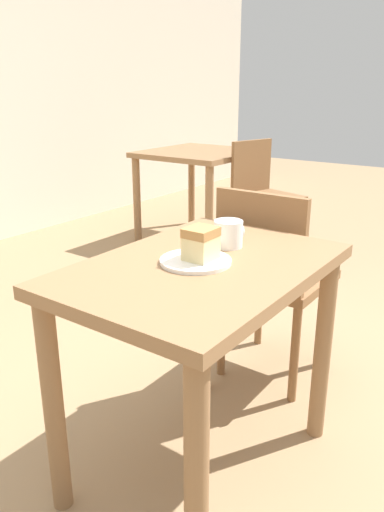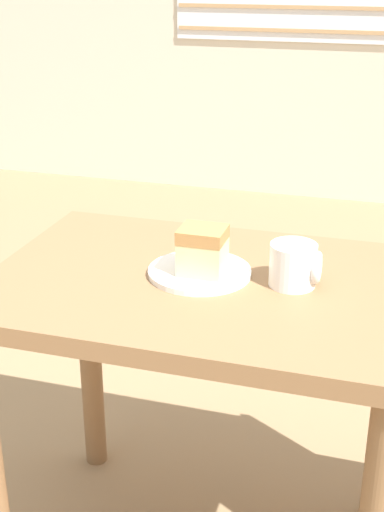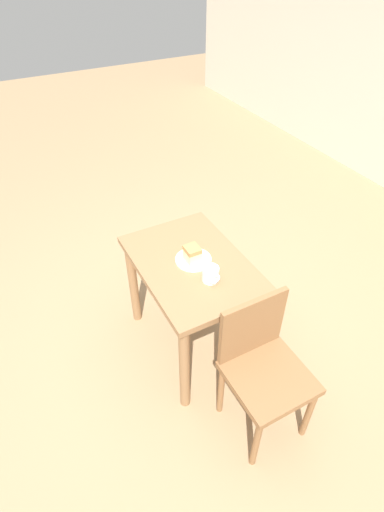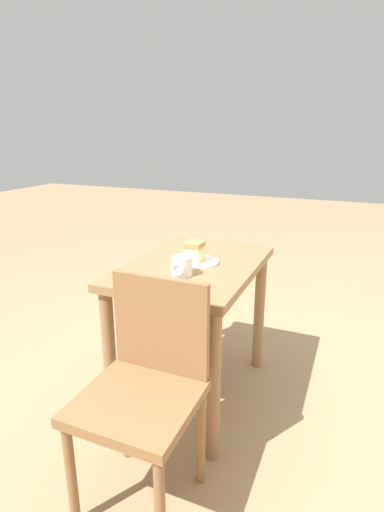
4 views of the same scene
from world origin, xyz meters
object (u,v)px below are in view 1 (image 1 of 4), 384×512
chair_far_corner (262,193)px  chair_near_window (272,275)px  dining_table_far (199,166)px  dining_table_near (202,305)px  cake_slice (201,243)px  coffee_mug (229,233)px  plate (196,261)px

chair_far_corner → chair_near_window: bearing=-134.7°
dining_table_far → chair_far_corner: (-0.04, -0.60, -0.14)m
chair_near_window → chair_far_corner: (1.50, 0.84, 0.00)m
dining_table_near → cake_slice: size_ratio=9.15×
chair_near_window → coffee_mug: 0.55m
chair_near_window → dining_table_near: bearing=97.2°
plate → dining_table_near: bearing=-51.9°
dining_table_far → coffee_mug: bearing=-143.0°
dining_table_far → coffee_mug: (-2.00, -1.51, 0.16)m
dining_table_far → plate: (-2.19, -1.51, 0.12)m
chair_far_corner → coffee_mug: (-1.96, -0.90, 0.30)m
dining_table_near → coffee_mug: bearing=6.3°
chair_far_corner → dining_table_far: bearing=101.7°
dining_table_near → cake_slice: bearing=126.6°
chair_near_window → chair_far_corner: size_ratio=1.00×
coffee_mug → plate: bearing=-178.6°
dining_table_far → plate: size_ratio=4.00×
dining_table_far → cake_slice: cake_slice is taller
dining_table_far → chair_near_window: bearing=-136.8°
coffee_mug → cake_slice: bearing=-174.8°
dining_table_near → cake_slice: 0.20m
chair_far_corner → plate: chair_far_corner is taller
dining_table_near → coffee_mug: size_ratio=8.60×
chair_far_corner → cake_slice: size_ratio=8.93×
chair_far_corner → coffee_mug: chair_far_corner is taller
coffee_mug → chair_far_corner: bearing=24.8°
chair_near_window → coffee_mug: bearing=97.6°
chair_near_window → cake_slice: bearing=96.9°
dining_table_near → dining_table_far: (2.18, 1.53, 0.02)m
dining_table_far → coffee_mug: coffee_mug is taller
plate → cake_slice: size_ratio=2.23×
chair_near_window → cake_slice: size_ratio=8.93×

